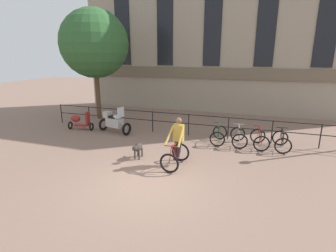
# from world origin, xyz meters

# --- Properties ---
(ground_plane) EXTENTS (60.00, 60.00, 0.00)m
(ground_plane) POSITION_xyz_m (0.00, 0.00, 0.00)
(ground_plane) COLOR #846656
(canal_railing) EXTENTS (15.05, 0.05, 1.05)m
(canal_railing) POSITION_xyz_m (-0.00, 5.20, 0.71)
(canal_railing) COLOR black
(canal_railing) RESTS_ON ground_plane
(building_facade) EXTENTS (18.00, 0.72, 11.33)m
(building_facade) POSITION_xyz_m (-0.00, 10.99, 5.64)
(building_facade) COLOR gray
(building_facade) RESTS_ON ground_plane
(cyclist_with_bike) EXTENTS (0.75, 1.21, 1.70)m
(cyclist_with_bike) POSITION_xyz_m (0.50, 1.64, 0.76)
(cyclist_with_bike) COLOR black
(cyclist_with_bike) RESTS_ON ground_plane
(dog) EXTENTS (0.30, 0.90, 0.61)m
(dog) POSITION_xyz_m (-1.05, 1.74, 0.42)
(dog) COLOR #332D28
(dog) RESTS_ON ground_plane
(parked_motorcycle) EXTENTS (1.78, 1.00, 1.35)m
(parked_motorcycle) POSITION_xyz_m (-3.60, 4.40, 0.56)
(parked_motorcycle) COLOR black
(parked_motorcycle) RESTS_ON ground_plane
(parked_bicycle_near_lamp) EXTENTS (0.70, 1.14, 0.86)m
(parked_bicycle_near_lamp) POSITION_xyz_m (1.54, 4.54, 0.36)
(parked_bicycle_near_lamp) COLOR black
(parked_bicycle_near_lamp) RESTS_ON ground_plane
(parked_bicycle_mid_left) EXTENTS (0.83, 1.20, 0.86)m
(parked_bicycle_mid_left) POSITION_xyz_m (2.40, 4.54, 0.36)
(parked_bicycle_mid_left) COLOR black
(parked_bicycle_mid_left) RESTS_ON ground_plane
(parked_bicycle_mid_right) EXTENTS (0.82, 1.20, 0.86)m
(parked_bicycle_mid_right) POSITION_xyz_m (3.26, 4.54, 0.36)
(parked_bicycle_mid_right) COLOR black
(parked_bicycle_mid_right) RESTS_ON ground_plane
(parked_bicycle_far_end) EXTENTS (0.71, 1.14, 0.86)m
(parked_bicycle_far_end) POSITION_xyz_m (4.11, 4.54, 0.36)
(parked_bicycle_far_end) COLOR black
(parked_bicycle_far_end) RESTS_ON ground_plane
(parked_scooter) EXTENTS (1.32, 0.56, 0.96)m
(parked_scooter) POSITION_xyz_m (-5.58, 4.30, 0.46)
(parked_scooter) COLOR black
(parked_scooter) RESTS_ON ground_plane
(tree_canalside_left) EXTENTS (3.87, 3.87, 6.31)m
(tree_canalside_left) POSITION_xyz_m (-6.00, 6.72, 4.36)
(tree_canalside_left) COLOR brown
(tree_canalside_left) RESTS_ON ground_plane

